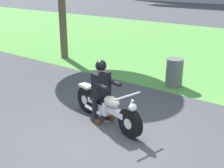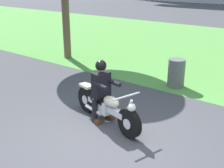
{
  "view_description": "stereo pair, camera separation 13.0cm",
  "coord_description": "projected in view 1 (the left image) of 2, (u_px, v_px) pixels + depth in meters",
  "views": [
    {
      "loc": [
        3.15,
        -3.87,
        3.0
      ],
      "look_at": [
        -0.47,
        0.88,
        0.85
      ],
      "focal_mm": 47.41,
      "sensor_mm": 36.0,
      "label": 1
    },
    {
      "loc": [
        3.26,
        -3.79,
        3.0
      ],
      "look_at": [
        -0.47,
        0.88,
        0.85
      ],
      "focal_mm": 47.41,
      "sensor_mm": 36.0,
      "label": 2
    }
  ],
  "objects": [
    {
      "name": "rider_lead",
      "position": [
        102.0,
        86.0,
        6.33
      ],
      "size": [
        0.62,
        0.55,
        1.39
      ],
      "rotation": [
        0.0,
        0.0,
        -0.25
      ],
      "color": "black",
      "rests_on": "ground"
    },
    {
      "name": "motorcycle_lead",
      "position": [
        106.0,
        107.0,
        6.35
      ],
      "size": [
        2.11,
        0.82,
        0.86
      ],
      "rotation": [
        0.0,
        0.0,
        -0.25
      ],
      "color": "black",
      "rests_on": "ground"
    },
    {
      "name": "ground",
      "position": [
        104.0,
        143.0,
        5.71
      ],
      "size": [
        120.0,
        120.0,
        0.0
      ],
      "primitive_type": "plane",
      "color": "#424247"
    },
    {
      "name": "trash_can",
      "position": [
        174.0,
        73.0,
        8.56
      ],
      "size": [
        0.49,
        0.49,
        0.82
      ],
      "primitive_type": "cylinder",
      "color": "#595E5B",
      "rests_on": "ground"
    }
  ]
}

